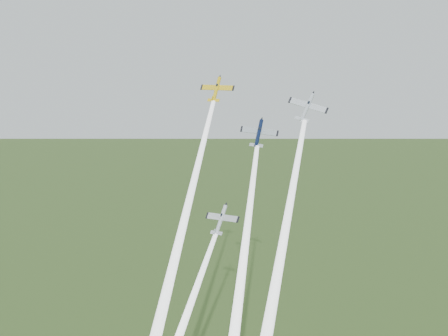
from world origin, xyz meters
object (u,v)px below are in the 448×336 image
plane_silver_right (307,107)px  plane_yellow (216,89)px  plane_silver_low (221,220)px  plane_navy (259,133)px

plane_silver_right → plane_yellow: bearing=166.3°
plane_yellow → plane_silver_right: bearing=-14.4°
plane_yellow → plane_silver_low: bearing=-65.2°
plane_yellow → plane_silver_low: 30.55m
plane_yellow → plane_silver_right: 23.04m
plane_yellow → plane_navy: 15.04m
plane_navy → plane_silver_low: bearing=-121.9°
plane_silver_low → plane_yellow: bearing=129.3°
plane_yellow → plane_silver_low: size_ratio=0.99×
plane_yellow → plane_navy: bearing=-18.9°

